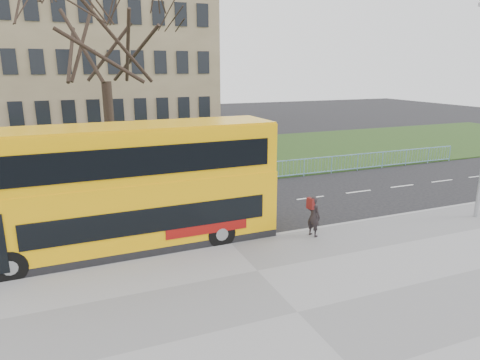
# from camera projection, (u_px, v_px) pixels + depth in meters

# --- Properties ---
(ground) EXTENTS (120.00, 120.00, 0.00)m
(ground) POSITION_uv_depth(u_px,v_px,m) (216.00, 231.00, 17.60)
(ground) COLOR black
(ground) RESTS_ON ground
(pavement) EXTENTS (80.00, 10.50, 0.12)m
(pavement) POSITION_uv_depth(u_px,v_px,m) (297.00, 314.00, 11.54)
(pavement) COLOR slate
(pavement) RESTS_ON ground
(kerb) EXTENTS (80.00, 0.20, 0.14)m
(kerb) POSITION_uv_depth(u_px,v_px,m) (229.00, 243.00, 16.20)
(kerb) COLOR gray
(kerb) RESTS_ON ground
(grass_verge) EXTENTS (80.00, 15.40, 0.08)m
(grass_verge) POSITION_uv_depth(u_px,v_px,m) (151.00, 161.00, 30.40)
(grass_verge) COLOR #233D16
(grass_verge) RESTS_ON ground
(guard_railing) EXTENTS (40.00, 0.12, 1.10)m
(guard_railing) POSITION_uv_depth(u_px,v_px,m) (177.00, 180.00, 23.38)
(guard_railing) COLOR #7BAFDB
(guard_railing) RESTS_ON ground
(bare_tree) EXTENTS (9.46, 9.46, 13.51)m
(bare_tree) POSITION_uv_depth(u_px,v_px,m) (105.00, 61.00, 23.73)
(bare_tree) COLOR black
(bare_tree) RESTS_ON grass_verge
(civic_building) EXTENTS (30.00, 15.00, 14.00)m
(civic_building) POSITION_uv_depth(u_px,v_px,m) (63.00, 63.00, 45.36)
(civic_building) COLOR #826F52
(civic_building) RESTS_ON ground
(yellow_bus) EXTENTS (10.82, 2.76, 4.52)m
(yellow_bus) POSITION_uv_depth(u_px,v_px,m) (127.00, 186.00, 15.25)
(yellow_bus) COLOR #FFB60A
(yellow_bus) RESTS_ON ground
(pedestrian) EXTENTS (0.55, 0.68, 1.61)m
(pedestrian) POSITION_uv_depth(u_px,v_px,m) (314.00, 216.00, 16.56)
(pedestrian) COLOR black
(pedestrian) RESTS_ON pavement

